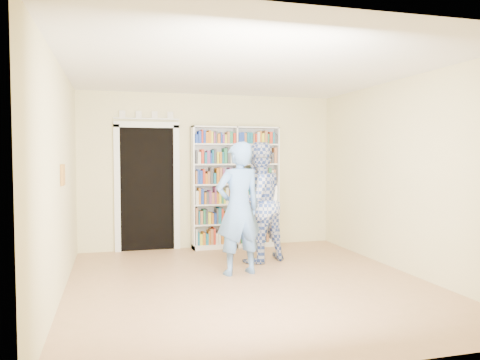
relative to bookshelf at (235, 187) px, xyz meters
name	(u,v)px	position (x,y,z in m)	size (l,w,h in m)	color
floor	(250,283)	(-0.43, -2.34, -1.08)	(5.00, 5.00, 0.00)	#AC7D53
ceiling	(250,69)	(-0.43, -2.34, 1.62)	(5.00, 5.00, 0.00)	white
wall_back	(210,171)	(-0.43, 0.16, 0.27)	(4.50, 4.50, 0.00)	beige
wall_left	(59,180)	(-2.68, -2.34, 0.27)	(5.00, 5.00, 0.00)	beige
wall_right	(406,176)	(1.82, -2.34, 0.27)	(5.00, 5.00, 0.00)	beige
bookshelf	(235,187)	(0.00, 0.00, 0.00)	(1.55, 0.29, 2.13)	white
doorway	(147,182)	(-1.53, 0.13, 0.10)	(1.10, 0.08, 2.43)	black
wall_art	(63,175)	(-2.66, -2.14, 0.32)	(0.03, 0.25, 0.25)	brown
man_blue	(239,208)	(-0.44, -1.86, -0.17)	(0.66, 0.43, 1.81)	#5A86C8
man_plaid	(258,202)	(0.04, -1.20, -0.16)	(0.89, 0.69, 1.83)	#324C9B
paper_sheet	(272,196)	(0.20, -1.38, -0.06)	(0.21, 0.01, 0.30)	white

